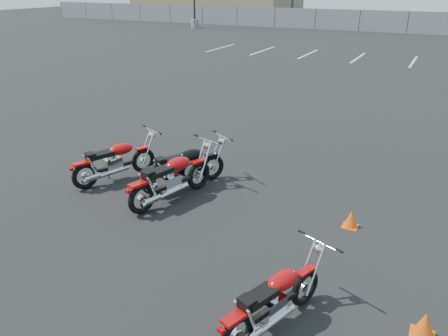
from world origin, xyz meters
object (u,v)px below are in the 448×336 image
at_px(motorcycle_front_red, 115,161).
at_px(motorcycle_rear_red, 274,300).
at_px(motorcycle_second_black, 184,167).
at_px(motorcycle_third_red, 171,179).

relative_size(motorcycle_front_red, motorcycle_rear_red, 1.09).
relative_size(motorcycle_second_black, motorcycle_rear_red, 1.05).
bearing_deg(motorcycle_rear_red, motorcycle_second_black, 136.75).
xyz_separation_m(motorcycle_third_red, motorcycle_rear_red, (3.09, -2.36, -0.07)).
relative_size(motorcycle_front_red, motorcycle_third_red, 0.93).
height_order(motorcycle_front_red, motorcycle_second_black, same).
relative_size(motorcycle_second_black, motorcycle_third_red, 0.90).
distance_m(motorcycle_front_red, motorcycle_rear_red, 5.42).
bearing_deg(motorcycle_second_black, motorcycle_third_red, -79.65).
relative_size(motorcycle_front_red, motorcycle_second_black, 1.03).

